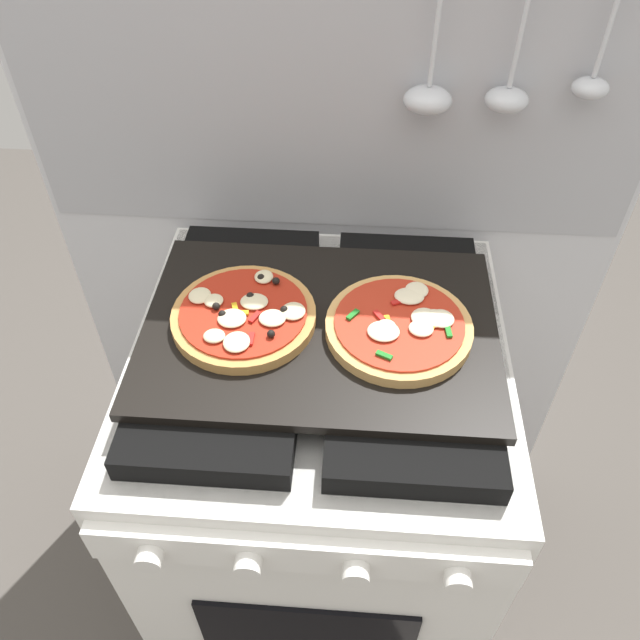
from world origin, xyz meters
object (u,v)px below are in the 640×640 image
Objects in this scene: pizza_left at (244,314)px; baking_tray at (320,328)px; pizza_right at (400,326)px; stove at (320,485)px.

baking_tray is at bearing -1.38° from pizza_left.
pizza_left is 0.24m from pizza_right.
pizza_left is (-0.12, 0.00, 0.48)m from stove.
baking_tray is 0.12m from pizza_right.
stove is 4.08× the size of pizza_right.
stove is 0.49m from pizza_right.
baking_tray is 2.45× the size of pizza_left.
pizza_left is at bearing 177.81° from stove.
stove is at bearing -2.19° from pizza_left.
pizza_left reaches higher than pizza_right.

